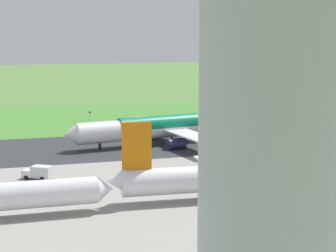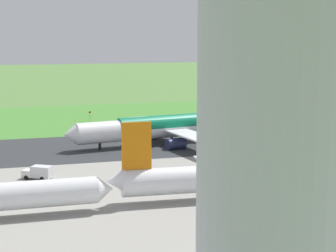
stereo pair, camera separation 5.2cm
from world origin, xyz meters
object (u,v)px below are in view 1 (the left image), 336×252
object	(u,v)px
service_truck_fuel	(39,172)
service_truck_baggage	(296,122)
no_stopping_sign	(90,115)
airliner_main	(169,126)
airliner_parked_mid	(241,176)
traffic_cone_orange	(75,120)

from	to	relation	value
service_truck_fuel	service_truck_baggage	bearing A→B (deg)	-151.52
no_stopping_sign	service_truck_fuel	bearing A→B (deg)	74.02
airliner_main	service_truck_fuel	bearing A→B (deg)	39.20
airliner_main	service_truck_fuel	world-z (taller)	airliner_main
airliner_parked_mid	service_truck_baggage	xyz separation A→B (m)	(-46.10, -64.69, -2.32)
service_truck_baggage	service_truck_fuel	world-z (taller)	same
airliner_parked_mid	service_truck_fuel	distance (m)	39.21
service_truck_fuel	traffic_cone_orange	bearing A→B (deg)	-102.42
airliner_parked_mid	service_truck_fuel	bearing A→B (deg)	-34.50
service_truck_fuel	no_stopping_sign	xyz separation A→B (m)	(-20.78, -72.57, 0.34)
service_truck_baggage	no_stopping_sign	distance (m)	64.95
airliner_parked_mid	traffic_cone_orange	bearing A→B (deg)	-80.20
airliner_main	service_truck_baggage	bearing A→B (deg)	-161.76
airliner_main	service_truck_fuel	distance (m)	44.42
traffic_cone_orange	service_truck_fuel	bearing A→B (deg)	77.58
airliner_main	traffic_cone_orange	bearing A→B (deg)	-67.46
airliner_main	airliner_parked_mid	bearing A→B (deg)	87.62
traffic_cone_orange	airliner_main	bearing A→B (deg)	112.54
airliner_parked_mid	traffic_cone_orange	distance (m)	96.00
airliner_main	no_stopping_sign	size ratio (longest dim) A/B	18.17
airliner_main	service_truck_fuel	size ratio (longest dim) A/B	8.84
airliner_parked_mid	service_truck_baggage	world-z (taller)	airliner_parked_mid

